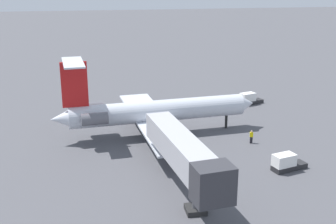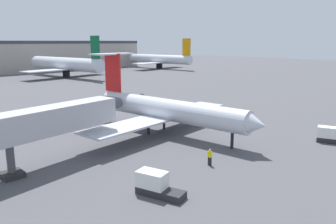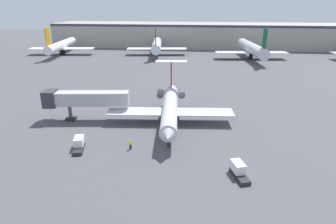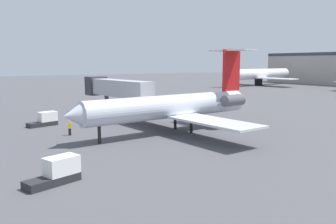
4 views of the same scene
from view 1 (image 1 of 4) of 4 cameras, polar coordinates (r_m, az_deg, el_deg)
ground_plane at (r=58.92m, az=-2.73°, el=-2.83°), size 400.00×400.00×0.10m
regional_jet at (r=57.16m, az=-2.01°, el=0.15°), size 24.78×27.35×10.35m
jet_bridge at (r=40.68m, az=2.43°, el=-5.74°), size 16.79×5.13×6.12m
ground_crew_marshaller at (r=56.23m, az=10.76°, el=-3.17°), size 0.35×0.45×1.69m
baggage_tug_lead at (r=49.65m, az=15.10°, el=-6.41°), size 2.41×4.23×1.90m
baggage_tug_trailing at (r=72.77m, az=10.50°, el=1.65°), size 2.57×4.24×1.90m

